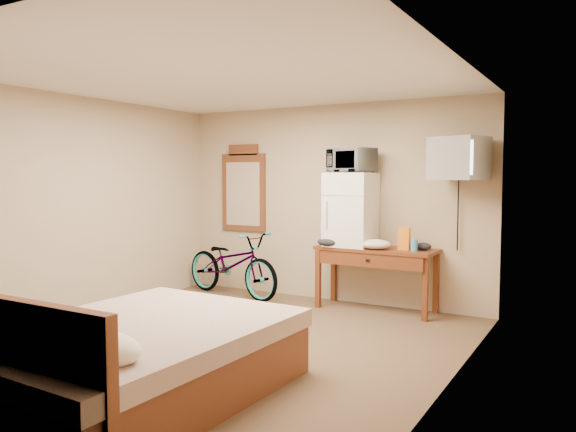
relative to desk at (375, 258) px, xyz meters
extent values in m
plane|color=#4F3627|center=(-0.75, -2.00, -0.64)|extent=(4.60, 4.60, 0.00)
plane|color=silver|center=(-0.75, -2.00, 1.86)|extent=(4.60, 4.60, 0.00)
cube|color=tan|center=(-0.75, 0.30, 0.61)|extent=(4.20, 0.04, 2.50)
cube|color=tan|center=(-2.85, -2.00, 0.61)|extent=(0.04, 4.60, 2.50)
cube|color=tan|center=(1.35, -2.00, 0.61)|extent=(0.04, 4.60, 2.50)
cube|color=beige|center=(-0.83, 0.29, 0.28)|extent=(0.08, 0.01, 0.13)
cube|color=brown|center=(0.00, 0.04, 0.09)|extent=(1.43, 0.59, 0.04)
cube|color=brown|center=(-0.66, -0.18, -0.28)|extent=(0.06, 0.06, 0.71)
cube|color=brown|center=(0.66, -0.18, -0.28)|extent=(0.06, 0.06, 0.71)
cube|color=brown|center=(-0.66, 0.26, -0.28)|extent=(0.06, 0.06, 0.71)
cube|color=brown|center=(0.66, 0.26, -0.28)|extent=(0.06, 0.06, 0.71)
cube|color=brown|center=(0.00, -0.20, -0.01)|extent=(1.29, 0.08, 0.16)
cube|color=black|center=(0.00, -0.22, -0.01)|extent=(0.05, 0.02, 0.03)
cube|color=white|center=(-0.33, 0.03, 0.56)|extent=(0.54, 0.52, 0.89)
cube|color=#959691|center=(-0.33, -0.23, 0.73)|extent=(0.54, 0.01, 0.00)
cylinder|color=#959691|center=(-0.52, -0.23, 0.50)|extent=(0.02, 0.02, 0.32)
imported|color=white|center=(-0.33, 0.03, 1.15)|extent=(0.61, 0.51, 0.29)
cube|color=orange|center=(0.35, 0.01, 0.24)|extent=(0.13, 0.08, 0.26)
cylinder|color=#3D95D0|center=(0.48, -0.04, 0.18)|extent=(0.08, 0.08, 0.14)
ellipsoid|color=beige|center=(0.04, -0.10, 0.17)|extent=(0.38, 0.29, 0.12)
ellipsoid|color=black|center=(-0.52, -0.15, 0.17)|extent=(0.30, 0.22, 0.11)
ellipsoid|color=black|center=(0.55, 0.09, 0.16)|extent=(0.19, 0.16, 0.09)
cube|color=black|center=(0.94, 0.29, 1.04)|extent=(0.14, 0.02, 0.14)
cylinder|color=black|center=(0.94, 0.24, 1.04)|extent=(0.05, 0.30, 0.05)
cube|color=#959691|center=(0.94, 0.02, 1.15)|extent=(0.65, 0.59, 0.47)
cube|color=white|center=(0.94, -0.21, 1.15)|extent=(0.42, 0.15, 0.35)
cube|color=black|center=(0.94, 0.25, 1.15)|extent=(0.32, 0.12, 0.29)
cube|color=brown|center=(-2.06, 0.28, 0.74)|extent=(0.71, 0.04, 1.07)
cube|color=brown|center=(-2.06, 0.28, 1.32)|extent=(0.47, 0.04, 0.15)
cube|color=white|center=(-2.06, 0.25, 0.71)|extent=(0.56, 0.01, 0.88)
imported|color=black|center=(-1.95, -0.16, -0.20)|extent=(1.73, 0.89, 0.87)
cube|color=brown|center=(-0.57, -3.30, -0.44)|extent=(1.72, 2.25, 0.40)
cube|color=#C6B499|center=(-0.57, -3.30, -0.19)|extent=(1.76, 2.29, 0.14)
cube|color=brown|center=(-0.57, -4.26, -0.09)|extent=(1.65, 0.08, 0.70)
ellipsoid|color=white|center=(-0.95, -3.95, -0.06)|extent=(0.57, 0.35, 0.20)
ellipsoid|color=white|center=(-0.18, -3.95, -0.06)|extent=(0.57, 0.35, 0.20)
camera|label=1|loc=(2.38, -6.20, 0.95)|focal=35.00mm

